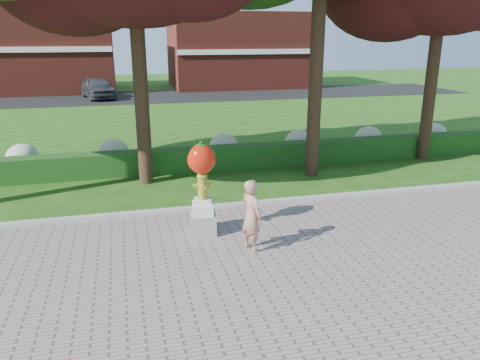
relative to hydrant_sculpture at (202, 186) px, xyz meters
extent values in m
plane|color=#214B12|center=(0.93, -1.48, -1.22)|extent=(100.00, 100.00, 0.00)
cube|color=#ADADA5|center=(0.93, 1.52, -1.15)|extent=(40.00, 0.18, 0.15)
cube|color=#144616|center=(0.93, 5.52, -0.82)|extent=(24.00, 0.70, 0.80)
ellipsoid|color=#ADB388|center=(-5.07, 6.52, -0.67)|extent=(1.10, 1.10, 0.99)
ellipsoid|color=#ADB388|center=(-2.07, 6.52, -0.67)|extent=(1.10, 1.10, 0.99)
ellipsoid|color=#ADB388|center=(1.93, 6.52, -0.67)|extent=(1.10, 1.10, 0.99)
ellipsoid|color=#ADB388|center=(4.93, 6.52, -0.67)|extent=(1.10, 1.10, 0.99)
ellipsoid|color=#ADB388|center=(7.93, 6.52, -0.67)|extent=(1.10, 1.10, 0.99)
ellipsoid|color=#ADB388|center=(10.93, 6.52, -0.67)|extent=(1.10, 1.10, 0.99)
cube|color=black|center=(0.93, 26.52, -1.21)|extent=(50.00, 8.00, 0.02)
cube|color=maroon|center=(-9.07, 32.52, 2.28)|extent=(14.00, 8.00, 7.00)
cube|color=maroon|center=(8.93, 32.52, 1.98)|extent=(12.00, 8.00, 6.40)
cylinder|color=black|center=(-1.07, 4.52, 1.86)|extent=(0.44, 0.44, 6.16)
cylinder|color=black|center=(4.43, 4.02, 2.42)|extent=(0.44, 0.44, 7.28)
cylinder|color=black|center=(9.43, 5.02, 1.72)|extent=(0.44, 0.44, 5.88)
cube|color=gray|center=(0.00, 0.00, -0.94)|extent=(0.68, 0.68, 0.49)
cube|color=silver|center=(0.00, 0.00, -0.56)|extent=(0.55, 0.55, 0.27)
cube|color=silver|center=(0.00, 0.00, -0.37)|extent=(0.44, 0.44, 0.10)
cylinder|color=olive|center=(0.00, 0.00, -0.05)|extent=(0.21, 0.21, 0.55)
ellipsoid|color=olive|center=(0.00, 0.00, 0.22)|extent=(0.25, 0.25, 0.18)
cylinder|color=olive|center=(-0.16, 0.00, 0.01)|extent=(0.12, 0.11, 0.11)
cylinder|color=olive|center=(0.16, 0.00, 0.01)|extent=(0.12, 0.11, 0.11)
cylinder|color=olive|center=(0.00, -0.15, 0.01)|extent=(0.12, 0.12, 0.12)
cylinder|color=olive|center=(0.00, 0.00, 0.30)|extent=(0.08, 0.08, 0.05)
ellipsoid|color=red|center=(0.00, 0.00, 0.64)|extent=(0.61, 0.55, 0.71)
ellipsoid|color=red|center=(-0.18, 0.00, 0.62)|extent=(0.30, 0.30, 0.45)
ellipsoid|color=red|center=(0.18, 0.00, 0.62)|extent=(0.30, 0.30, 0.45)
cylinder|color=#165413|center=(0.00, 0.00, 0.99)|extent=(0.10, 0.10, 0.12)
ellipsoid|color=#165413|center=(0.00, 0.00, 0.96)|extent=(0.23, 0.23, 0.08)
imported|color=tan|center=(0.86, -1.16, -0.38)|extent=(0.59, 0.69, 1.61)
imported|color=#3F4246|center=(-3.31, 26.41, -0.41)|extent=(2.95, 4.97, 1.58)
camera|label=1|loc=(-1.67, -10.19, 3.35)|focal=35.00mm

